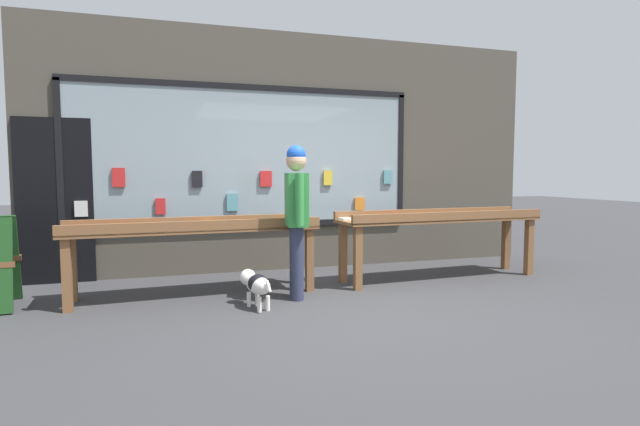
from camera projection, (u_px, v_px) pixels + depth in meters
name	position (u px, v px, depth m)	size (l,w,h in m)	color
ground_plane	(359.00, 308.00, 5.19)	(40.00, 40.00, 0.00)	#38383A
shopfront_facade	(292.00, 154.00, 7.30)	(7.44, 0.29, 3.41)	#4C473D
display_table_left	(195.00, 234.00, 5.66)	(2.82, 0.75, 0.89)	brown
display_table_right	(440.00, 223.00, 6.61)	(2.82, 0.75, 0.91)	brown
person_browsing	(296.00, 209.00, 5.53)	(0.28, 0.67, 1.71)	#2D334C
small_dog	(256.00, 284.00, 5.19)	(0.30, 0.60, 0.38)	white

